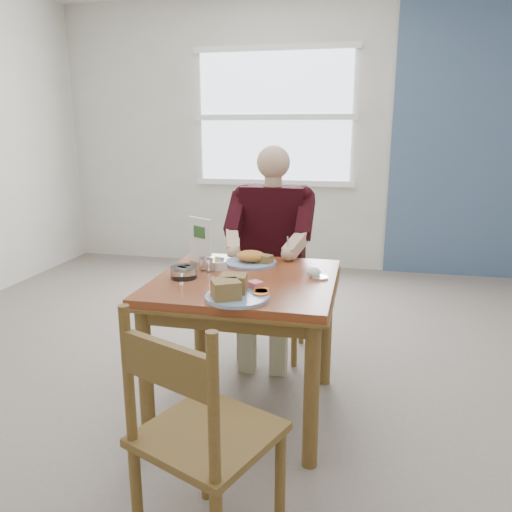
% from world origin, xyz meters
% --- Properties ---
extents(floor, '(6.00, 6.00, 0.00)m').
position_xyz_m(floor, '(0.00, 0.00, 0.00)').
color(floor, '#6E6359').
rests_on(floor, ground).
extents(wall_back, '(5.50, 0.00, 5.50)m').
position_xyz_m(wall_back, '(0.00, 3.00, 1.40)').
color(wall_back, silver).
rests_on(wall_back, ground).
extents(accent_panel, '(1.60, 0.02, 2.80)m').
position_xyz_m(accent_panel, '(1.60, 2.98, 1.40)').
color(accent_panel, '#425A7B').
rests_on(accent_panel, ground).
extents(lemon_wedge, '(0.06, 0.04, 0.03)m').
position_xyz_m(lemon_wedge, '(-0.06, -0.34, 0.77)').
color(lemon_wedge, gold).
rests_on(lemon_wedge, table).
extents(napkin, '(0.09, 0.08, 0.05)m').
position_xyz_m(napkin, '(0.33, 0.09, 0.77)').
color(napkin, white).
rests_on(napkin, table).
extents(metal_dish, '(0.09, 0.09, 0.01)m').
position_xyz_m(metal_dish, '(0.37, 0.07, 0.76)').
color(metal_dish, silver).
rests_on(metal_dish, table).
extents(window, '(1.72, 0.04, 1.42)m').
position_xyz_m(window, '(-0.40, 2.97, 1.60)').
color(window, white).
rests_on(window, wall_back).
extents(table, '(0.92, 0.92, 0.75)m').
position_xyz_m(table, '(0.00, 0.00, 0.64)').
color(table, maroon).
rests_on(table, ground).
extents(chair_far, '(0.42, 0.42, 0.95)m').
position_xyz_m(chair_far, '(0.00, 0.80, 0.48)').
color(chair_far, brown).
rests_on(chair_far, ground).
extents(chair_near, '(0.55, 0.55, 0.95)m').
position_xyz_m(chair_near, '(0.07, -0.96, 0.48)').
color(chair_near, brown).
rests_on(chair_near, ground).
extents(diner, '(0.53, 0.56, 1.39)m').
position_xyz_m(diner, '(0.00, 0.71, 0.81)').
color(diner, '#9A9473').
rests_on(diner, chair_far).
extents(near_plate, '(0.37, 0.37, 0.10)m').
position_xyz_m(near_plate, '(0.03, -0.32, 0.79)').
color(near_plate, white).
rests_on(near_plate, table).
extents(far_plate, '(0.37, 0.37, 0.08)m').
position_xyz_m(far_plate, '(-0.03, 0.26, 0.78)').
color(far_plate, white).
rests_on(far_plate, table).
extents(caddy, '(0.10, 0.10, 0.06)m').
position_xyz_m(caddy, '(-0.18, 0.12, 0.77)').
color(caddy, white).
rests_on(caddy, table).
extents(shakers, '(0.09, 0.06, 0.08)m').
position_xyz_m(shakers, '(-0.23, 0.07, 0.79)').
color(shakers, white).
rests_on(shakers, table).
extents(creamer, '(0.17, 0.17, 0.06)m').
position_xyz_m(creamer, '(-0.30, -0.08, 0.78)').
color(creamer, white).
rests_on(creamer, table).
extents(menu, '(0.16, 0.10, 0.26)m').
position_xyz_m(menu, '(-0.31, 0.22, 0.88)').
color(menu, white).
rests_on(menu, table).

